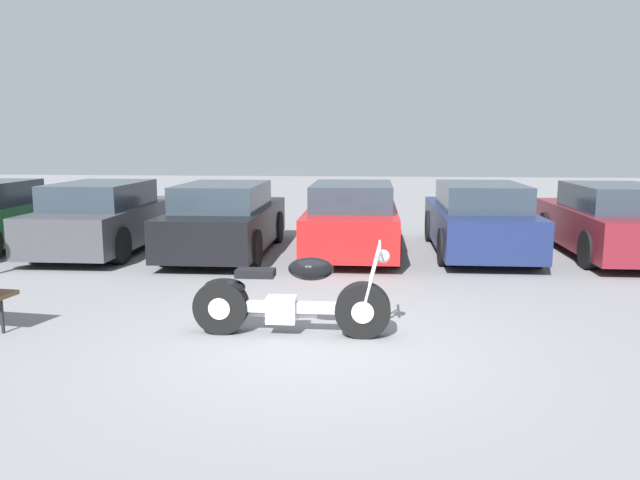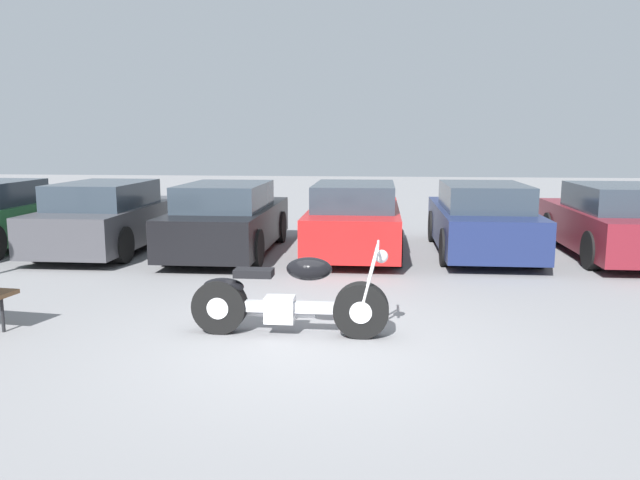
# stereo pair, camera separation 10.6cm
# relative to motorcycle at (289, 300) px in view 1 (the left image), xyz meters

# --- Properties ---
(ground_plane) EXTENTS (60.00, 60.00, 0.00)m
(ground_plane) POSITION_rel_motorcycle_xyz_m (0.31, -0.37, -0.41)
(ground_plane) COLOR slate
(motorcycle) EXTENTS (2.27, 0.62, 1.08)m
(motorcycle) POSITION_rel_motorcycle_xyz_m (0.00, 0.00, 0.00)
(motorcycle) COLOR black
(motorcycle) RESTS_ON ground_plane
(parked_car_dark_grey) EXTENTS (1.78, 4.30, 1.38)m
(parked_car_dark_grey) POSITION_rel_motorcycle_xyz_m (-4.36, 5.08, 0.25)
(parked_car_dark_grey) COLOR #3D3D42
(parked_car_dark_grey) RESTS_ON ground_plane
(parked_car_black) EXTENTS (1.78, 4.30, 1.38)m
(parked_car_black) POSITION_rel_motorcycle_xyz_m (-1.90, 4.98, 0.25)
(parked_car_black) COLOR black
(parked_car_black) RESTS_ON ground_plane
(parked_car_red) EXTENTS (1.78, 4.30, 1.38)m
(parked_car_red) POSITION_rel_motorcycle_xyz_m (0.56, 5.25, 0.25)
(parked_car_red) COLOR red
(parked_car_red) RESTS_ON ground_plane
(parked_car_navy) EXTENTS (1.78, 4.30, 1.38)m
(parked_car_navy) POSITION_rel_motorcycle_xyz_m (3.01, 5.40, 0.25)
(parked_car_navy) COLOR #19234C
(parked_car_navy) RESTS_ON ground_plane
(parked_car_maroon) EXTENTS (1.78, 4.30, 1.38)m
(parked_car_maroon) POSITION_rel_motorcycle_xyz_m (5.47, 5.33, 0.25)
(parked_car_maroon) COLOR maroon
(parked_car_maroon) RESTS_ON ground_plane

